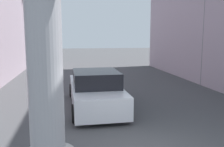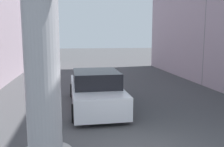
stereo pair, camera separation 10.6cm
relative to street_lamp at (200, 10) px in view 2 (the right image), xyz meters
The scene contains 4 objects.
ground_plane 7.51m from the street_lamp, 163.36° to the left, with size 87.45×87.45×0.00m, color #424244.
street_lamp is the anchor object (origin of this frame).
car_lead 8.24m from the street_lamp, 150.22° to the right, with size 2.12×5.21×1.56m.
palm_tree_far_left 15.41m from the street_lamp, 140.07° to the left, with size 2.71×2.71×6.40m.
Camera 2 is at (-1.42, -5.46, 2.94)m, focal length 40.00 mm.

